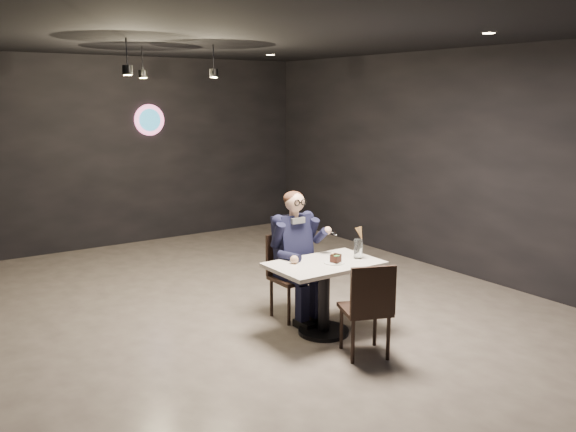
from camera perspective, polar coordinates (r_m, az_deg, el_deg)
floor at (r=6.33m, az=-3.62°, el=-11.01°), size 9.00×9.00×0.00m
wall_sign at (r=10.25m, az=-12.85°, el=8.76°), size 0.50×0.06×0.50m
pendant_lights at (r=7.67m, az=-11.83°, el=14.64°), size 1.40×1.20×0.36m
main_table at (r=6.23m, az=3.38°, el=-7.68°), size 1.10×0.70×0.75m
chair_far at (r=6.63m, az=0.47°, el=-5.73°), size 0.42×0.46×0.92m
chair_near at (r=5.76m, az=7.21°, el=-8.49°), size 0.56×0.58×0.92m
seated_man at (r=6.56m, az=0.48°, el=-3.55°), size 0.60×0.80×1.44m
dessert_plate at (r=6.10m, az=4.34°, el=-4.37°), size 0.21×0.21×0.01m
cake_slice at (r=6.10m, az=4.49°, el=-3.99°), size 0.12×0.11×0.07m
mint_leaf at (r=6.02m, az=4.58°, el=-3.73°), size 0.07×0.04×0.01m
sundae_glass at (r=6.28m, az=6.58°, el=-3.07°), size 0.09×0.09×0.20m
wafer_cone at (r=6.27m, az=6.78°, el=-1.67°), size 0.09×0.09×0.14m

